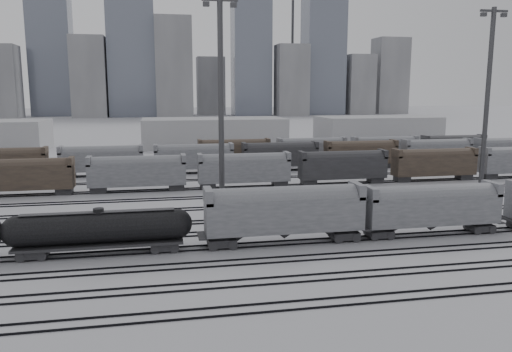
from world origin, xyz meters
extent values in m
plane|color=silver|center=(0.00, 0.00, 0.00)|extent=(900.00, 900.00, 0.00)
cube|color=black|center=(0.00, -14.72, 0.08)|extent=(220.00, 0.07, 0.16)
cube|color=black|center=(0.00, -13.28, 0.08)|extent=(220.00, 0.07, 0.16)
cube|color=black|center=(0.00, -9.72, 0.08)|extent=(220.00, 0.07, 0.16)
cube|color=black|center=(0.00, -8.28, 0.08)|extent=(220.00, 0.07, 0.16)
cube|color=black|center=(0.00, -4.72, 0.08)|extent=(220.00, 0.07, 0.16)
cube|color=black|center=(0.00, -3.28, 0.08)|extent=(220.00, 0.07, 0.16)
cube|color=black|center=(0.00, 0.28, 0.08)|extent=(220.00, 0.07, 0.16)
cube|color=black|center=(0.00, 1.72, 0.08)|extent=(220.00, 0.07, 0.16)
cube|color=black|center=(0.00, 5.28, 0.08)|extent=(220.00, 0.07, 0.16)
cube|color=black|center=(0.00, 6.72, 0.08)|extent=(220.00, 0.07, 0.16)
cube|color=black|center=(0.00, 10.28, 0.08)|extent=(220.00, 0.07, 0.16)
cube|color=black|center=(0.00, 11.72, 0.08)|extent=(220.00, 0.07, 0.16)
cube|color=black|center=(0.00, 17.28, 0.08)|extent=(220.00, 0.07, 0.16)
cube|color=black|center=(0.00, 18.72, 0.08)|extent=(220.00, 0.07, 0.16)
cube|color=black|center=(0.00, 24.28, 0.08)|extent=(220.00, 0.07, 0.16)
cube|color=black|center=(0.00, 25.72, 0.08)|extent=(220.00, 0.07, 0.16)
cube|color=black|center=(0.00, 31.28, 0.08)|extent=(220.00, 0.07, 0.16)
cube|color=black|center=(0.00, 32.72, 0.08)|extent=(220.00, 0.07, 0.16)
cube|color=black|center=(0.00, 39.28, 0.08)|extent=(220.00, 0.07, 0.16)
cube|color=black|center=(0.00, 40.72, 0.08)|extent=(220.00, 0.07, 0.16)
cube|color=black|center=(0.00, 47.28, 0.08)|extent=(220.00, 0.07, 0.16)
cube|color=black|center=(0.00, 48.72, 0.08)|extent=(220.00, 0.07, 0.16)
cube|color=black|center=(0.00, 55.28, 0.08)|extent=(220.00, 0.07, 0.16)
cube|color=black|center=(0.00, 56.72, 0.08)|extent=(220.00, 0.07, 0.16)
cube|color=black|center=(-17.53, 1.00, 0.56)|extent=(2.64, 2.14, 0.71)
cube|color=black|center=(-5.33, 1.00, 0.56)|extent=(2.64, 2.14, 0.71)
cube|color=black|center=(-11.43, 1.00, 1.07)|extent=(15.76, 2.75, 0.25)
cylinder|color=black|center=(-11.43, 1.00, 2.69)|extent=(14.74, 2.95, 2.95)
sphere|color=black|center=(-18.80, 1.00, 2.69)|extent=(2.95, 2.95, 2.95)
sphere|color=black|center=(-4.05, 1.00, 2.69)|extent=(2.95, 2.95, 2.95)
cylinder|color=black|center=(-11.43, 1.00, 4.32)|extent=(1.02, 1.02, 0.51)
cube|color=black|center=(-11.43, 1.00, 4.22)|extent=(14.23, 0.92, 0.06)
cube|color=black|center=(0.35, 1.00, 0.60)|extent=(2.83, 2.28, 0.76)
cube|color=black|center=(13.40, 1.00, 0.60)|extent=(2.83, 2.28, 0.76)
cube|color=gray|center=(6.87, 1.00, 3.15)|extent=(16.31, 3.26, 3.48)
cylinder|color=gray|center=(6.87, 1.00, 4.46)|extent=(14.79, 3.15, 3.15)
cube|color=gray|center=(-0.96, 1.00, 5.33)|extent=(0.76, 3.26, 1.52)
cube|color=gray|center=(14.70, 1.00, 5.33)|extent=(0.76, 3.26, 1.52)
cone|color=black|center=(6.87, 1.00, 1.03)|extent=(2.61, 2.61, 0.98)
cube|color=black|center=(17.37, 1.00, 0.55)|extent=(2.62, 2.11, 0.70)
cube|color=black|center=(29.45, 1.00, 0.55)|extent=(2.62, 2.11, 0.70)
cube|color=gray|center=(23.41, 1.00, 2.92)|extent=(15.10, 3.02, 3.22)
cylinder|color=gray|center=(23.41, 1.00, 4.13)|extent=(13.69, 2.92, 2.92)
cube|color=gray|center=(16.16, 1.00, 4.93)|extent=(0.70, 3.02, 1.41)
cube|color=gray|center=(30.65, 1.00, 4.93)|extent=(0.70, 3.02, 1.41)
cone|color=black|center=(23.41, 1.00, 0.96)|extent=(2.42, 2.42, 0.91)
cylinder|color=#3A3A3D|center=(1.91, 12.78, 13.29)|extent=(0.68, 0.68, 26.58)
cube|color=#3A3A3D|center=(1.91, 12.78, 26.04)|extent=(4.25, 0.32, 0.32)
cube|color=#3A3A3D|center=(0.32, 12.78, 25.51)|extent=(0.74, 0.53, 0.53)
cube|color=#3A3A3D|center=(3.51, 12.78, 25.51)|extent=(0.74, 0.53, 0.53)
cylinder|color=#3A3A3D|center=(43.27, 20.54, 13.87)|extent=(0.71, 0.71, 27.74)
cube|color=#3A3A3D|center=(43.27, 20.54, 27.19)|extent=(4.44, 0.33, 0.33)
cube|color=#3A3A3D|center=(41.60, 20.54, 26.63)|extent=(0.78, 0.55, 0.55)
cube|color=#3A3A3D|center=(44.93, 20.54, 26.63)|extent=(0.78, 0.55, 0.55)
cube|color=brown|center=(-26.00, 32.00, 2.80)|extent=(15.00, 3.00, 5.60)
cube|color=gray|center=(-9.00, 32.00, 2.80)|extent=(15.00, 3.00, 5.60)
cube|color=gray|center=(8.00, 32.00, 2.80)|extent=(15.00, 3.00, 5.60)
cube|color=black|center=(25.00, 32.00, 2.80)|extent=(15.00, 3.00, 5.60)
cube|color=brown|center=(42.00, 32.00, 2.80)|extent=(15.00, 3.00, 5.60)
cube|color=brown|center=(-33.00, 48.00, 2.80)|extent=(15.00, 3.00, 5.60)
cube|color=gray|center=(-16.00, 48.00, 2.80)|extent=(15.00, 3.00, 5.60)
cube|color=gray|center=(1.00, 48.00, 2.80)|extent=(15.00, 3.00, 5.60)
cube|color=black|center=(18.00, 48.00, 2.80)|extent=(15.00, 3.00, 5.60)
cube|color=brown|center=(35.00, 48.00, 2.80)|extent=(15.00, 3.00, 5.60)
cube|color=gray|center=(52.00, 48.00, 2.80)|extent=(15.00, 3.00, 5.60)
cube|color=gray|center=(69.00, 48.00, 2.80)|extent=(15.00, 3.00, 5.60)
cube|color=brown|center=(10.00, 56.00, 2.80)|extent=(15.00, 3.00, 5.60)
cube|color=gray|center=(27.00, 56.00, 2.80)|extent=(15.00, 3.00, 5.60)
cube|color=gray|center=(44.00, 56.00, 2.80)|extent=(15.00, 3.00, 5.60)
cube|color=black|center=(61.00, 56.00, 2.80)|extent=(15.00, 3.00, 5.60)
cube|color=#A2A2A5|center=(10.00, 95.00, 4.00)|extent=(40.00, 18.00, 8.00)
cube|color=#A2A2A5|center=(60.00, 95.00, 4.00)|extent=(35.00, 18.00, 8.00)
cube|color=#98999B|center=(-95.00, 280.00, 21.00)|extent=(22.00, 17.60, 42.00)
cube|color=slate|center=(-70.00, 280.00, 40.00)|extent=(25.00, 20.00, 80.00)
cube|color=#98999B|center=(-45.00, 280.00, 24.00)|extent=(20.00, 16.00, 48.00)
cube|color=slate|center=(-20.00, 280.00, 47.50)|extent=(28.00, 22.40, 95.00)
cube|color=#98999B|center=(5.00, 280.00, 30.00)|extent=(22.00, 17.60, 60.00)
cube|color=#98999B|center=(30.00, 280.00, 19.00)|extent=(18.00, 14.40, 38.00)
cube|color=slate|center=(55.00, 280.00, 36.00)|extent=(24.00, 19.20, 72.00)
cube|color=#98999B|center=(80.00, 280.00, 22.50)|extent=(20.00, 16.00, 45.00)
cube|color=slate|center=(105.00, 280.00, 44.00)|extent=(26.00, 20.80, 88.00)
cube|color=#98999B|center=(130.00, 280.00, 20.00)|extent=(18.00, 14.40, 40.00)
cube|color=#98999B|center=(155.00, 280.00, 26.00)|extent=(22.00, 17.60, 52.00)
cylinder|color=#3A3A3D|center=(-30.00, 305.00, 50.00)|extent=(1.80, 1.80, 100.00)
cylinder|color=#3A3A3D|center=(90.00, 305.00, 50.00)|extent=(1.80, 1.80, 100.00)
camera|label=1|loc=(-5.61, -47.26, 15.56)|focal=35.00mm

